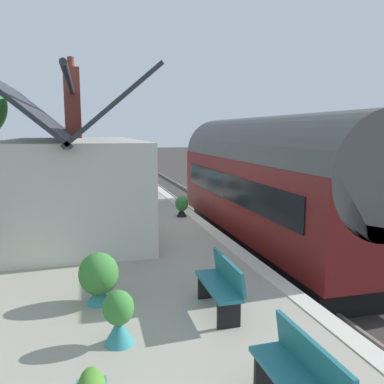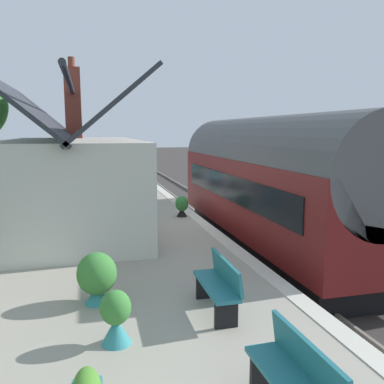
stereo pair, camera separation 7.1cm
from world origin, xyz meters
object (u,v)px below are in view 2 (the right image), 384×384
Objects in this scene: bench_mid_platform at (128,180)px; planter_under_sign at (106,176)px; planter_edge_near at (116,188)px; planter_by_door at (116,171)px; planter_corner_building at (116,318)px; station_sign_board at (148,169)px; bench_platform_end at (296,378)px; bench_by_lamp at (123,173)px; station_building at (74,178)px; planter_edge_far at (182,206)px; planter_bench_left at (97,277)px; bench_near_building at (219,284)px; train at (269,183)px.

bench_mid_platform is 2.55m from planter_under_sign.
planter_by_door is at bearing -3.83° from planter_edge_near.
station_sign_board reaches higher than planter_corner_building.
bench_platform_end is 20.58m from bench_by_lamp.
bench_platform_end is at bearing -179.29° from planter_by_door.
station_building is at bearing 162.27° from bench_mid_platform.
bench_by_lamp is 18.66m from planter_corner_building.
planter_under_sign reaches higher than planter_corner_building.
station_building is at bearing 170.42° from planter_by_door.
planter_edge_far is (0.45, -3.50, -1.11)m from station_building.
planter_edge_near is (-4.99, 0.77, -0.19)m from bench_by_lamp.
planter_under_sign is 4.45m from station_sign_board.
planter_corner_building reaches higher than planter_edge_near.
planter_under_sign is at bearing -8.08° from station_building.
bench_mid_platform is at bearing -6.25° from planter_corner_building.
bench_mid_platform is 1.59× the size of planter_bench_left.
planter_bench_left is at bearing 174.50° from planter_edge_near.
station_sign_board reaches higher than bench_near_building.
planter_edge_near is at bearing 71.52° from station_sign_board.
bench_by_lamp is 17.98m from bench_near_building.
planter_edge_far is (-10.62, -1.07, -0.11)m from bench_by_lamp.
station_building is 9.24× the size of planter_by_door.
train is at bearing -163.75° from planter_by_door.
train reaches higher than planter_corner_building.
planter_under_sign is (3.56, 0.29, 0.17)m from planter_edge_near.
bench_near_building is 12.55m from station_sign_board.
station_building is at bearing 167.60° from bench_by_lamp.
station_sign_board reaches higher than planter_edge_near.
bench_near_building is (-14.19, -0.08, 0.00)m from bench_mid_platform.
bench_platform_end is at bearing -179.92° from bench_mid_platform.
station_sign_board is (15.12, -0.74, 0.71)m from bench_platform_end.
train is at bearing -39.54° from planter_corner_building.
bench_by_lamp is (11.06, -2.43, -1.00)m from station_building.
bench_platform_end is 2.60m from bench_near_building.
planter_by_door is (19.84, -1.37, 0.09)m from planter_corner_building.
bench_platform_end is 1.00× the size of bench_by_lamp.
planter_under_sign is (15.71, -0.88, -0.01)m from planter_bench_left.
bench_platform_end is 1.63× the size of planter_edge_near.
planter_by_door is 0.99× the size of planter_under_sign.
station_sign_board is (12.52, -0.69, 0.71)m from bench_near_building.
train is 7.68× the size of bench_platform_end.
train is 7.66× the size of bench_mid_platform.
station_building is 7.63m from planter_corner_building.
planter_corner_building is at bearing 140.46° from train.
bench_mid_platform is at bearing -157.96° from planter_under_sign.
bench_mid_platform reaches higher than planter_edge_far.
planter_edge_far is (-6.83, -1.18, -0.11)m from bench_mid_platform.
bench_near_building is at bearing -179.04° from planter_by_door.
planter_edge_near is (6.08, -1.66, -1.20)m from station_building.
planter_edge_near is 12.20m from planter_bench_left.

